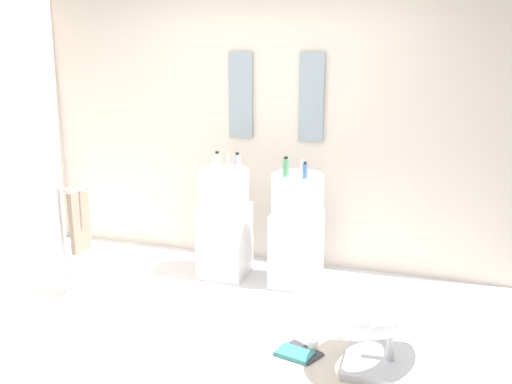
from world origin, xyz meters
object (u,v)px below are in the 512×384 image
pedestal_sink_right (297,228)px  soap_bottle_white (217,163)px  magazine_teal (295,354)px  lounge_chair (393,318)px  towel_rack (77,223)px  soap_bottle_blue (305,171)px  soap_bottle_grey (237,160)px  coffee_mug (313,345)px  pedestal_sink_left (224,221)px  soap_bottle_green (286,167)px  magazine_charcoal (301,352)px

pedestal_sink_right → soap_bottle_white: 0.87m
pedestal_sink_right → magazine_teal: (0.28, -1.15, -0.48)m
lounge_chair → towel_rack: bearing=173.0°
soap_bottle_white → soap_bottle_blue: soap_bottle_white is taller
soap_bottle_grey → pedestal_sink_right: bearing=-11.9°
lounge_chair → magazine_teal: bearing=-173.9°
magazine_teal → coffee_mug: bearing=57.8°
towel_rack → soap_bottle_blue: (1.70, 0.65, 0.40)m
pedestal_sink_left → pedestal_sink_right: 0.65m
towel_rack → pedestal_sink_right: bearing=25.8°
magazine_teal → lounge_chair: bearing=19.6°
towel_rack → soap_bottle_grey: 1.43m
pedestal_sink_right → soap_bottle_green: soap_bottle_green is taller
lounge_chair → magazine_charcoal: lounge_chair is taller
pedestal_sink_left → soap_bottle_blue: size_ratio=7.87×
pedestal_sink_right → soap_bottle_grey: bearing=168.1°
pedestal_sink_left → soap_bottle_blue: 0.92m
pedestal_sink_right → soap_bottle_grey: soap_bottle_grey is taller
soap_bottle_blue → soap_bottle_grey: bearing=159.3°
pedestal_sink_right → lounge_chair: (0.88, -1.09, -0.15)m
soap_bottle_grey → magazine_charcoal: bearing=-54.4°
coffee_mug → pedestal_sink_left: bearing=134.4°
towel_rack → coffee_mug: bearing=-7.8°
soap_bottle_white → coffee_mug: bearing=-41.3°
pedestal_sink_left → magazine_charcoal: pedestal_sink_left is taller
pedestal_sink_left → lounge_chair: (1.54, -1.09, -0.15)m
coffee_mug → soap_bottle_blue: soap_bottle_blue is taller
soap_bottle_white → soap_bottle_blue: bearing=1.9°
pedestal_sink_right → magazine_teal: bearing=-76.5°
pedestal_sink_left → magazine_charcoal: (0.96, -1.11, -0.48)m
pedestal_sink_left → magazine_teal: bearing=-51.0°
soap_bottle_grey → pedestal_sink_left: bearing=-124.7°
towel_rack → soap_bottle_white: soap_bottle_white is taller
soap_bottle_blue → pedestal_sink_right: bearing=124.4°
magazine_charcoal → pedestal_sink_left: bearing=157.9°
pedestal_sink_left → towel_rack: bearing=-140.8°
lounge_chair → coffee_mug: (-0.51, 0.03, -0.30)m
soap_bottle_green → lounge_chair: bearing=-45.6°
pedestal_sink_left → coffee_mug: size_ratio=12.50×
magazine_charcoal → coffee_mug: size_ratio=3.07×
towel_rack → magazine_charcoal: towel_rack is taller
magazine_charcoal → soap_bottle_grey: size_ratio=2.06×
soap_bottle_white → towel_rack: bearing=-146.9°
pedestal_sink_left → lounge_chair: 1.89m
pedestal_sink_right → lounge_chair: bearing=-50.9°
pedestal_sink_right → magazine_teal: pedestal_sink_right is taller
coffee_mug → soap_bottle_blue: bearing=107.3°
coffee_mug → soap_bottle_green: size_ratio=0.52×
lounge_chair → magazine_teal: 0.69m
lounge_chair → soap_bottle_white: (-1.53, 0.93, 0.70)m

